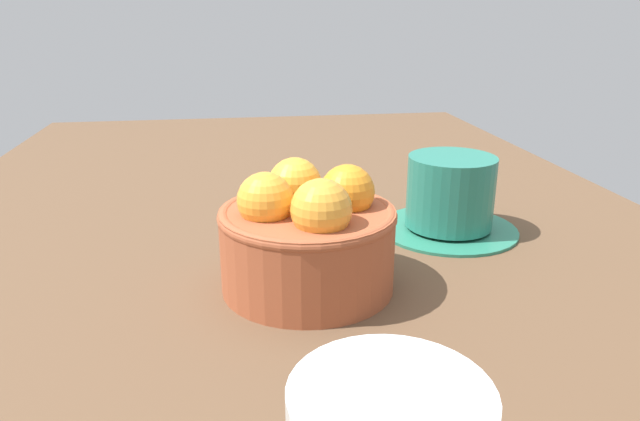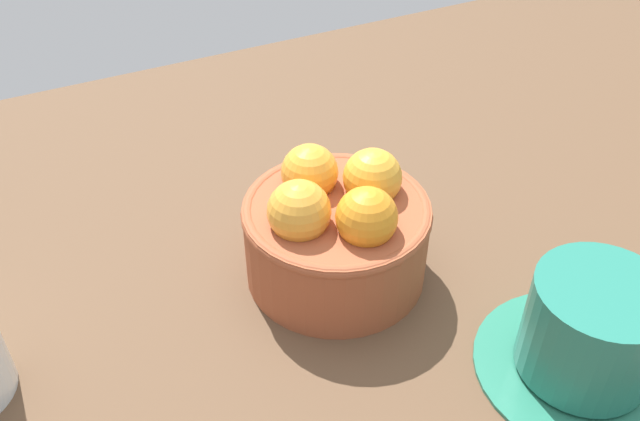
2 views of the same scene
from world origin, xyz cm
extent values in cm
cube|color=brown|center=(0.00, 0.00, -2.40)|extent=(155.60, 80.72, 4.80)
cylinder|color=#9E4C2D|center=(0.00, 0.00, 3.29)|extent=(13.79, 13.79, 6.59)
torus|color=#9E4C2D|center=(0.00, 0.00, 6.19)|extent=(13.99, 13.99, 1.00)
sphere|color=gold|center=(3.26, 0.59, 7.71)|extent=(4.41, 4.41, 4.41)
sphere|color=orange|center=(-0.59, 3.26, 7.71)|extent=(4.31, 4.31, 4.31)
sphere|color=gold|center=(-3.26, -0.59, 7.71)|extent=(4.51, 4.51, 4.51)
sphere|color=orange|center=(0.59, -3.26, 7.71)|extent=(4.34, 4.34, 4.34)
cylinder|color=#27755B|center=(10.28, -15.67, 0.30)|extent=(13.94, 13.94, 0.60)
cylinder|color=#237260|center=(10.28, -15.67, 4.14)|extent=(8.64, 8.64, 7.09)
camera|label=1|loc=(-42.22, 5.46, 21.43)|focal=32.65mm
camera|label=2|loc=(-18.21, -33.89, 37.06)|focal=38.08mm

